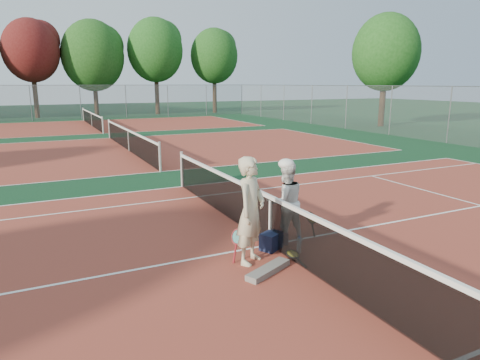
% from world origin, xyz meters
% --- Properties ---
extents(ground, '(130.00, 130.00, 0.00)m').
position_xyz_m(ground, '(0.00, 0.00, 0.00)').
color(ground, black).
rests_on(ground, ground).
extents(court_main, '(23.77, 10.97, 0.01)m').
position_xyz_m(court_main, '(0.00, 0.00, 0.00)').
color(court_main, maroon).
rests_on(court_main, ground).
extents(court_far_a, '(23.77, 10.97, 0.01)m').
position_xyz_m(court_far_a, '(0.00, 13.50, 0.00)').
color(court_far_a, maroon).
rests_on(court_far_a, ground).
extents(court_far_b, '(23.77, 10.97, 0.01)m').
position_xyz_m(court_far_b, '(0.00, 27.00, 0.00)').
color(court_far_b, maroon).
rests_on(court_far_b, ground).
extents(net_main, '(0.10, 10.98, 1.02)m').
position_xyz_m(net_main, '(0.00, 0.00, 0.51)').
color(net_main, black).
rests_on(net_main, ground).
extents(net_far_a, '(0.10, 10.98, 1.02)m').
position_xyz_m(net_far_a, '(0.00, 13.50, 0.51)').
color(net_far_a, black).
rests_on(net_far_a, ground).
extents(net_far_b, '(0.10, 10.98, 1.02)m').
position_xyz_m(net_far_b, '(0.00, 27.00, 0.51)').
color(net_far_b, black).
rests_on(net_far_b, ground).
extents(fence_back, '(32.00, 0.06, 3.00)m').
position_xyz_m(fence_back, '(0.00, 34.00, 1.50)').
color(fence_back, slate).
rests_on(fence_back, ground).
extents(player_a, '(0.84, 0.79, 1.92)m').
position_xyz_m(player_a, '(-0.72, -0.55, 0.96)').
color(player_a, beige).
rests_on(player_a, ground).
extents(player_b, '(0.83, 0.67, 1.64)m').
position_xyz_m(player_b, '(0.40, 0.09, 0.82)').
color(player_b, white).
rests_on(player_b, ground).
extents(racket_red, '(0.33, 0.35, 0.58)m').
position_xyz_m(racket_red, '(-0.90, -0.39, 0.29)').
color(racket_red, maroon).
rests_on(racket_red, ground).
extents(racket_black_held, '(0.30, 0.33, 0.58)m').
position_xyz_m(racket_black_held, '(0.93, -0.05, 0.29)').
color(racket_black_held, black).
rests_on(racket_black_held, ground).
extents(racket_spare, '(0.29, 0.60, 0.13)m').
position_xyz_m(racket_spare, '(0.03, -0.78, 0.07)').
color(racket_spare, black).
rests_on(racket_spare, ground).
extents(sports_bag_navy, '(0.51, 0.45, 0.34)m').
position_xyz_m(sports_bag_navy, '(-0.09, -0.20, 0.17)').
color(sports_bag_navy, black).
rests_on(sports_bag_navy, ground).
extents(sports_bag_purple, '(0.36, 0.31, 0.25)m').
position_xyz_m(sports_bag_purple, '(0.22, -0.03, 0.12)').
color(sports_bag_purple, black).
rests_on(sports_bag_purple, ground).
extents(net_cover_canvas, '(1.00, 0.64, 0.11)m').
position_xyz_m(net_cover_canvas, '(-0.66, -1.10, 0.05)').
color(net_cover_canvas, '#64615B').
rests_on(net_cover_canvas, ground).
extents(water_bottle, '(0.09, 0.09, 0.30)m').
position_xyz_m(water_bottle, '(0.30, -0.58, 0.15)').
color(water_bottle, silver).
rests_on(water_bottle, ground).
extents(tree_back_maroon, '(4.94, 4.94, 8.89)m').
position_xyz_m(tree_back_maroon, '(-3.53, 37.52, 6.03)').
color(tree_back_maroon, '#382314').
rests_on(tree_back_maroon, ground).
extents(tree_back_3, '(5.90, 5.90, 9.16)m').
position_xyz_m(tree_back_3, '(1.85, 37.90, 5.75)').
color(tree_back_3, '#382314').
rests_on(tree_back_3, ground).
extents(tree_back_4, '(5.59, 5.59, 9.68)m').
position_xyz_m(tree_back_4, '(7.93, 37.61, 6.44)').
color(tree_back_4, '#382314').
rests_on(tree_back_4, ground).
extents(tree_back_5, '(5.04, 5.04, 8.91)m').
position_xyz_m(tree_back_5, '(14.17, 37.02, 5.99)').
color(tree_back_5, '#382314').
rests_on(tree_back_5, ground).
extents(tree_right_1, '(4.82, 4.82, 8.11)m').
position_xyz_m(tree_right_1, '(19.56, 17.49, 5.32)').
color(tree_right_1, '#382314').
rests_on(tree_right_1, ground).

